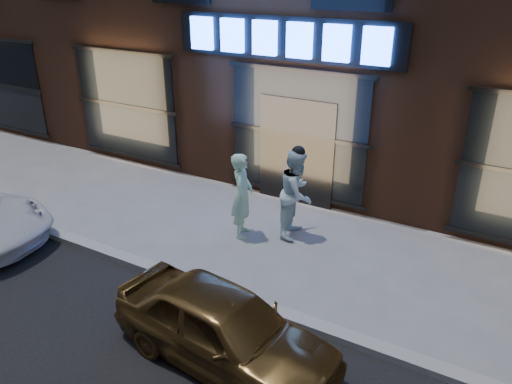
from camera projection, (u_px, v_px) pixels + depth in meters
ground at (195, 286)px, 8.48m from camera, size 90.00×90.00×0.00m
curb at (194, 283)px, 8.45m from camera, size 60.00×0.25×0.12m
man_bowtie at (242, 196)px, 9.76m from camera, size 0.62×0.74×1.74m
man_cap at (297, 193)px, 9.79m from camera, size 0.78×0.95×1.80m
gold_sedan at (224, 328)px, 6.66m from camera, size 3.43×1.69×1.12m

